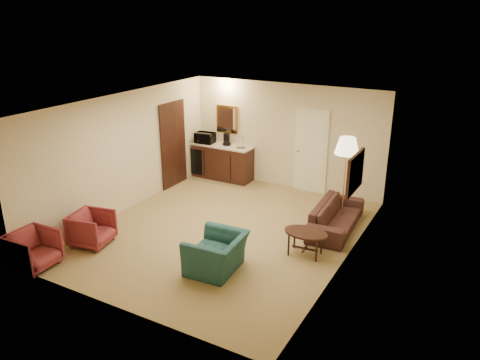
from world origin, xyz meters
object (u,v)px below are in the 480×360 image
at_px(microwave, 205,137).
at_px(wetbar_cabinet, 223,162).
at_px(coffee_maker, 227,139).
at_px(teal_armchair, 216,248).
at_px(rose_chair_near, 92,227).
at_px(waste_bin, 243,177).
at_px(floor_lamp, 344,181).
at_px(rose_chair_far, 33,248).
at_px(sofa, 336,212).
at_px(coffee_table, 305,243).

bearing_deg(microwave, wetbar_cabinet, 2.45).
bearing_deg(wetbar_cabinet, coffee_maker, 11.44).
xyz_separation_m(teal_armchair, coffee_maker, (-2.21, 4.09, 0.65)).
bearing_deg(teal_armchair, rose_chair_near, -86.74).
bearing_deg(microwave, waste_bin, -5.01).
height_order(teal_armchair, microwave, microwave).
relative_size(floor_lamp, coffee_maker, 5.90).
bearing_deg(teal_armchair, coffee_maker, -155.92).
height_order(floor_lamp, coffee_maker, floor_lamp).
distance_m(teal_armchair, rose_chair_far, 3.17).
distance_m(sofa, coffee_maker, 3.87).
bearing_deg(wetbar_cabinet, waste_bin, -6.15).
height_order(floor_lamp, waste_bin, floor_lamp).
bearing_deg(waste_bin, teal_armchair, -67.34).
relative_size(sofa, rose_chair_far, 2.57).
bearing_deg(waste_bin, wetbar_cabinet, 173.85).
xyz_separation_m(teal_armchair, floor_lamp, (1.29, 2.91, 0.50)).
xyz_separation_m(rose_chair_far, coffee_maker, (0.61, 5.54, 0.71)).
height_order(wetbar_cabinet, floor_lamp, floor_lamp).
xyz_separation_m(wetbar_cabinet, teal_armchair, (2.32, -4.07, -0.03)).
height_order(rose_chair_far, waste_bin, rose_chair_far).
distance_m(rose_chair_near, floor_lamp, 5.08).
xyz_separation_m(sofa, coffee_maker, (-3.49, 1.54, 0.71)).
bearing_deg(waste_bin, microwave, 179.60).
bearing_deg(wetbar_cabinet, coffee_table, -39.26).
xyz_separation_m(teal_armchair, microwave, (-2.82, 4.01, 0.66)).
relative_size(wetbar_cabinet, waste_bin, 5.06).
xyz_separation_m(sofa, teal_armchair, (-1.28, -2.56, 0.06)).
bearing_deg(rose_chair_far, rose_chair_near, -15.24).
relative_size(floor_lamp, microwave, 3.72).
distance_m(sofa, coffee_table, 1.32).
relative_size(wetbar_cabinet, rose_chair_near, 2.29).
bearing_deg(floor_lamp, coffee_maker, 161.31).
height_order(sofa, coffee_maker, coffee_maker).
relative_size(waste_bin, coffee_maker, 1.03).
height_order(rose_chair_near, waste_bin, rose_chair_near).
relative_size(wetbar_cabinet, coffee_maker, 5.19).
distance_m(wetbar_cabinet, teal_armchair, 4.68).
relative_size(teal_armchair, rose_chair_far, 1.33).
bearing_deg(coffee_maker, teal_armchair, -47.09).
distance_m(sofa, rose_chair_far, 5.73).
bearing_deg(microwave, coffee_table, -39.53).
bearing_deg(wetbar_cabinet, rose_chair_near, -93.25).
height_order(wetbar_cabinet, teal_armchair, wetbar_cabinet).
bearing_deg(coffee_maker, waste_bin, 4.71).
xyz_separation_m(coffee_table, floor_lamp, (0.16, 1.66, 0.70)).
relative_size(rose_chair_near, microwave, 1.43).
xyz_separation_m(wetbar_cabinet, microwave, (-0.50, -0.06, 0.63)).
height_order(sofa, waste_bin, sofa).
bearing_deg(teal_armchair, microwave, -149.11).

